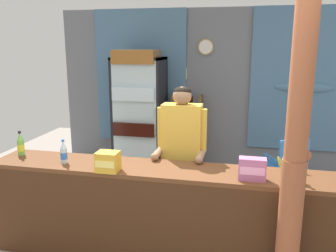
% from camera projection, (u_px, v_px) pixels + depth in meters
% --- Properties ---
extents(ground_plane, '(7.94, 7.94, 0.00)m').
position_uv_depth(ground_plane, '(193.00, 218.00, 4.27)').
color(ground_plane, gray).
extents(back_wall_curtained, '(5.04, 0.22, 2.60)m').
position_uv_depth(back_wall_curtained, '(213.00, 89.00, 5.75)').
color(back_wall_curtained, slate).
rests_on(back_wall_curtained, ground).
extents(stall_counter, '(3.54, 0.50, 0.93)m').
position_uv_depth(stall_counter, '(171.00, 210.00, 3.25)').
color(stall_counter, brown).
rests_on(stall_counter, ground).
extents(timber_post, '(0.20, 0.18, 2.43)m').
position_uv_depth(timber_post, '(294.00, 166.00, 2.62)').
color(timber_post, '#995133').
rests_on(timber_post, ground).
extents(drink_fridge, '(0.76, 0.64, 1.96)m').
position_uv_depth(drink_fridge, '(139.00, 108.00, 5.52)').
color(drink_fridge, black).
rests_on(drink_fridge, ground).
extents(bottle_shelf_rack, '(0.48, 0.28, 1.27)m').
position_uv_depth(bottle_shelf_rack, '(187.00, 132.00, 5.72)').
color(bottle_shelf_rack, brown).
rests_on(bottle_shelf_rack, ground).
extents(plastic_lawn_chair, '(0.59, 0.59, 0.86)m').
position_uv_depth(plastic_lawn_chair, '(287.00, 164.00, 4.71)').
color(plastic_lawn_chair, '#3884D6').
rests_on(plastic_lawn_chair, ground).
extents(shopkeeper, '(0.52, 0.42, 1.63)m').
position_uv_depth(shopkeeper, '(182.00, 145.00, 3.69)').
color(shopkeeper, '#28282D').
rests_on(shopkeeper, ground).
extents(soda_bottle_lime_soda, '(0.07, 0.07, 0.26)m').
position_uv_depth(soda_bottle_lime_soda, '(21.00, 145.00, 3.66)').
color(soda_bottle_lime_soda, '#75C64C').
rests_on(soda_bottle_lime_soda, stall_counter).
extents(soda_bottle_water, '(0.06, 0.06, 0.24)m').
position_uv_depth(soda_bottle_water, '(64.00, 153.00, 3.41)').
color(soda_bottle_water, silver).
rests_on(soda_bottle_water, stall_counter).
extents(soda_bottle_orange_soda, '(0.08, 0.08, 0.24)m').
position_uv_depth(soda_bottle_orange_soda, '(295.00, 169.00, 2.97)').
color(soda_bottle_orange_soda, orange).
rests_on(soda_bottle_orange_soda, stall_counter).
extents(snack_box_wafer, '(0.23, 0.11, 0.19)m').
position_uv_depth(snack_box_wafer, '(252.00, 169.00, 2.99)').
color(snack_box_wafer, '#B76699').
rests_on(snack_box_wafer, stall_counter).
extents(snack_box_choco_powder, '(0.20, 0.16, 0.18)m').
position_uv_depth(snack_box_choco_powder, '(108.00, 162.00, 3.19)').
color(snack_box_choco_powder, gold).
rests_on(snack_box_choco_powder, stall_counter).
extents(banana_bunch, '(0.26, 0.07, 0.16)m').
position_uv_depth(banana_bunch, '(291.00, 165.00, 3.18)').
color(banana_bunch, '#B7C647').
rests_on(banana_bunch, stall_counter).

